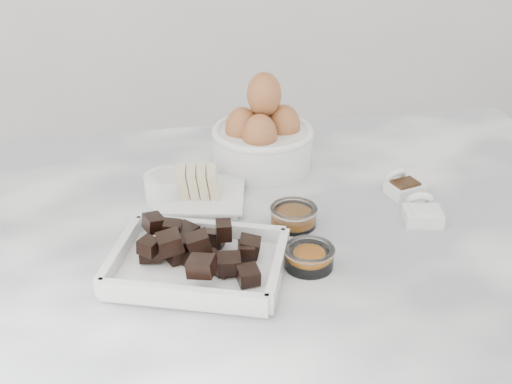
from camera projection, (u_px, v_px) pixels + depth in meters
The scene contains 9 objects.
marble_slab at pixel (246, 237), 1.09m from camera, with size 1.20×0.80×0.04m, color white.
chocolate_dish at pixel (197, 259), 0.96m from camera, with size 0.27×0.24×0.06m.
butter_plate at pixel (200, 190), 1.14m from camera, with size 0.16×0.16×0.06m.
sugar_ramekin at pixel (167, 187), 1.14m from camera, with size 0.07×0.07×0.04m.
egg_bowl at pixel (263, 137), 1.24m from camera, with size 0.18×0.18×0.17m.
honey_bowl at pixel (294, 216), 1.07m from camera, with size 0.07×0.07×0.03m.
zest_bowl at pixel (309, 256), 0.97m from camera, with size 0.07×0.07×0.03m.
vanilla_spoon at pixel (402, 185), 1.17m from camera, with size 0.07×0.08×0.04m.
salt_spoon at pixel (422, 211), 1.09m from camera, with size 0.06×0.08×0.04m.
Camera 1 is at (-0.14, -0.92, 1.49)m, focal length 50.00 mm.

